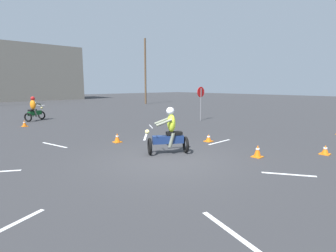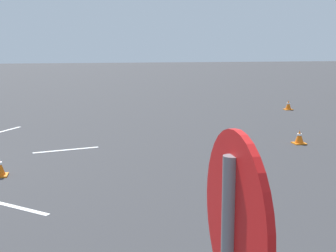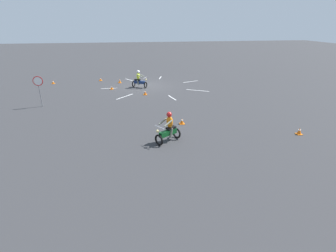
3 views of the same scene
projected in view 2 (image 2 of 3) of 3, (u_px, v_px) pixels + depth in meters
traffic_cone_mid_center at (288, 105)px, 19.06m from camera, size 0.32×0.32×0.39m
traffic_cone_far_center at (299, 137)px, 12.50m from camera, size 0.32×0.32×0.37m
lane_stripe_ne at (2, 204)px, 7.80m from camera, size 1.46×1.63×0.01m
lane_stripe_n at (66, 150)px, 11.79m from camera, size 0.47×1.64×0.01m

